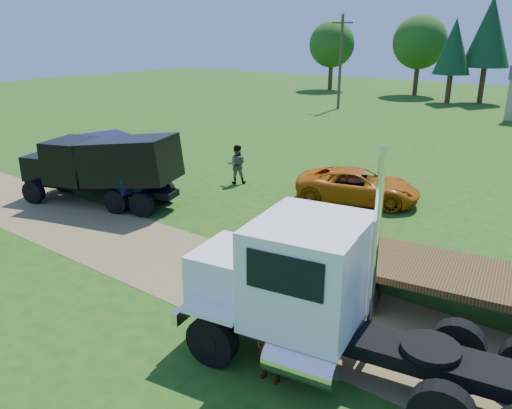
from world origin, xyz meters
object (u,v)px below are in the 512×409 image
Objects in this scene: black_dump_truck at (104,165)px; flatbed_trailer at (476,285)px; spectator_a at (271,342)px; navy_truck at (111,164)px; orange_pickup at (358,186)px; white_semi_tractor at (312,293)px.

black_dump_truck is 15.88m from flatbed_trailer.
spectator_a is (-2.88, -5.41, -0.02)m from flatbed_trailer.
orange_pickup is at bearing 43.79° from navy_truck.
spectator_a is (12.99, -5.41, -0.83)m from black_dump_truck.
white_semi_tractor is 0.94× the size of flatbed_trailer.
black_dump_truck is at bearing 171.55° from flatbed_trailer.
black_dump_truck is 1.39× the size of orange_pickup.
flatbed_trailer is (6.93, -7.06, 0.23)m from orange_pickup.
white_semi_tractor is 15.46m from navy_truck.
spectator_a is at bearing 178.32° from orange_pickup.
navy_truck is at bearing 149.72° from white_semi_tractor.
black_dump_truck is at bearing 149.09° from spectator_a.
navy_truck is at bearing 114.93° from black_dump_truck.
flatbed_trailer is at bearing 53.67° from spectator_a.
orange_pickup is 13.10m from spectator_a.
orange_pickup is at bearing 99.69° from spectator_a.
black_dump_truck is at bearing 108.61° from orange_pickup.
black_dump_truck reaches higher than flatbed_trailer.
black_dump_truck is 0.82× the size of flatbed_trailer.
white_semi_tractor is 4.53× the size of spectator_a.
spectator_a is at bearing -41.28° from black_dump_truck.
white_semi_tractor reaches higher than black_dump_truck.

